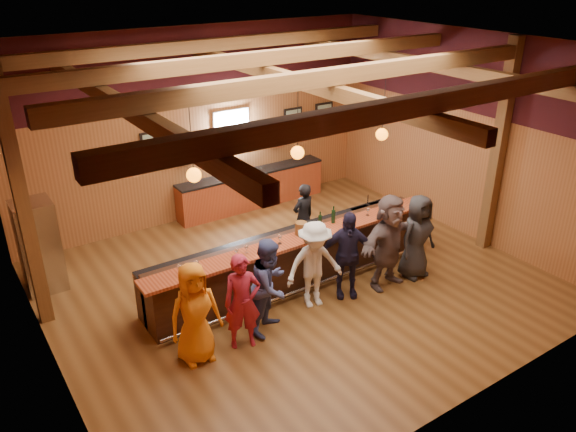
{
  "coord_description": "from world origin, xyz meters",
  "views": [
    {
      "loc": [
        -5.41,
        -7.74,
        5.85
      ],
      "look_at": [
        0.0,
        0.3,
        1.35
      ],
      "focal_mm": 35.0,
      "sensor_mm": 36.0,
      "label": 1
    }
  ],
  "objects_px": {
    "stainless_fridge": "(39,246)",
    "customer_white": "(314,265)",
    "ice_bucket": "(301,228)",
    "back_bar_cabinet": "(252,189)",
    "bottle_a": "(320,221)",
    "customer_denim": "(270,286)",
    "customer_redvest": "(242,302)",
    "customer_dark": "(417,237)",
    "bartender": "(303,217)",
    "bar_counter": "(293,257)",
    "customer_brown": "(389,242)",
    "customer_orange": "(195,313)",
    "customer_navy": "(347,255)"
  },
  "relations": [
    {
      "from": "bar_counter",
      "to": "customer_redvest",
      "type": "xyz_separation_m",
      "value": [
        -1.82,
        -1.22,
        0.31
      ]
    },
    {
      "from": "bartender",
      "to": "customer_redvest",
      "type": "bearing_deg",
      "value": 32.82
    },
    {
      "from": "back_bar_cabinet",
      "to": "stainless_fridge",
      "type": "height_order",
      "value": "stainless_fridge"
    },
    {
      "from": "customer_redvest",
      "to": "bartender",
      "type": "bearing_deg",
      "value": 57.39
    },
    {
      "from": "stainless_fridge",
      "to": "customer_white",
      "type": "bearing_deg",
      "value": -40.47
    },
    {
      "from": "customer_redvest",
      "to": "bartender",
      "type": "distance_m",
      "value": 3.51
    },
    {
      "from": "customer_white",
      "to": "ice_bucket",
      "type": "height_order",
      "value": "customer_white"
    },
    {
      "from": "back_bar_cabinet",
      "to": "ice_bucket",
      "type": "relative_size",
      "value": 16.31
    },
    {
      "from": "customer_denim",
      "to": "ice_bucket",
      "type": "distance_m",
      "value": 1.55
    },
    {
      "from": "back_bar_cabinet",
      "to": "bar_counter",
      "type": "bearing_deg",
      "value": -108.34
    },
    {
      "from": "stainless_fridge",
      "to": "customer_navy",
      "type": "relative_size",
      "value": 1.05
    },
    {
      "from": "stainless_fridge",
      "to": "bottle_a",
      "type": "height_order",
      "value": "stainless_fridge"
    },
    {
      "from": "customer_dark",
      "to": "bartender",
      "type": "relative_size",
      "value": 1.13
    },
    {
      "from": "back_bar_cabinet",
      "to": "stainless_fridge",
      "type": "distance_m",
      "value": 5.43
    },
    {
      "from": "customer_dark",
      "to": "back_bar_cabinet",
      "type": "bearing_deg",
      "value": 98.45
    },
    {
      "from": "stainless_fridge",
      "to": "ice_bucket",
      "type": "xyz_separation_m",
      "value": [
        4.13,
        -2.68,
        0.33
      ]
    },
    {
      "from": "bar_counter",
      "to": "stainless_fridge",
      "type": "distance_m",
      "value": 4.81
    },
    {
      "from": "customer_orange",
      "to": "customer_redvest",
      "type": "distance_m",
      "value": 0.79
    },
    {
      "from": "customer_orange",
      "to": "customer_denim",
      "type": "distance_m",
      "value": 1.39
    },
    {
      "from": "customer_dark",
      "to": "bartender",
      "type": "xyz_separation_m",
      "value": [
        -1.2,
        2.15,
        -0.1
      ]
    },
    {
      "from": "stainless_fridge",
      "to": "customer_brown",
      "type": "xyz_separation_m",
      "value": [
        5.53,
        -3.59,
        0.04
      ]
    },
    {
      "from": "ice_bucket",
      "to": "bottle_a",
      "type": "xyz_separation_m",
      "value": [
        0.49,
        0.06,
        0.0
      ]
    },
    {
      "from": "back_bar_cabinet",
      "to": "stainless_fridge",
      "type": "relative_size",
      "value": 2.22
    },
    {
      "from": "stainless_fridge",
      "to": "customer_white",
      "type": "relative_size",
      "value": 1.08
    },
    {
      "from": "customer_white",
      "to": "customer_redvest",
      "type": "bearing_deg",
      "value": -159.42
    },
    {
      "from": "bar_counter",
      "to": "bottle_a",
      "type": "distance_m",
      "value": 0.89
    },
    {
      "from": "back_bar_cabinet",
      "to": "bartender",
      "type": "relative_size",
      "value": 2.62
    },
    {
      "from": "customer_dark",
      "to": "bottle_a",
      "type": "relative_size",
      "value": 5.43
    },
    {
      "from": "customer_navy",
      "to": "customer_orange",
      "type": "bearing_deg",
      "value": -147.91
    },
    {
      "from": "back_bar_cabinet",
      "to": "customer_denim",
      "type": "bearing_deg",
      "value": -117.15
    },
    {
      "from": "customer_denim",
      "to": "customer_orange",
      "type": "bearing_deg",
      "value": 150.39
    },
    {
      "from": "customer_redvest",
      "to": "bartender",
      "type": "height_order",
      "value": "customer_redvest"
    },
    {
      "from": "customer_navy",
      "to": "ice_bucket",
      "type": "distance_m",
      "value": 0.98
    },
    {
      "from": "bar_counter",
      "to": "bartender",
      "type": "relative_size",
      "value": 4.13
    },
    {
      "from": "back_bar_cabinet",
      "to": "customer_redvest",
      "type": "xyz_separation_m",
      "value": [
        -3.0,
        -4.79,
        0.35
      ]
    },
    {
      "from": "customer_dark",
      "to": "customer_redvest",
      "type": "bearing_deg",
      "value": 177.64
    },
    {
      "from": "stainless_fridge",
      "to": "ice_bucket",
      "type": "bearing_deg",
      "value": -32.97
    },
    {
      "from": "customer_orange",
      "to": "customer_redvest",
      "type": "xyz_separation_m",
      "value": [
        0.79,
        -0.1,
        -0.03
      ]
    },
    {
      "from": "customer_white",
      "to": "bottle_a",
      "type": "relative_size",
      "value": 5.26
    },
    {
      "from": "bar_counter",
      "to": "back_bar_cabinet",
      "type": "height_order",
      "value": "bar_counter"
    },
    {
      "from": "customer_redvest",
      "to": "ice_bucket",
      "type": "height_order",
      "value": "customer_redvest"
    },
    {
      "from": "customer_denim",
      "to": "customer_white",
      "type": "height_order",
      "value": "customer_denim"
    },
    {
      "from": "bar_counter",
      "to": "customer_white",
      "type": "relative_size",
      "value": 3.76
    },
    {
      "from": "back_bar_cabinet",
      "to": "bottle_a",
      "type": "height_order",
      "value": "bottle_a"
    },
    {
      "from": "customer_denim",
      "to": "bartender",
      "type": "xyz_separation_m",
      "value": [
        2.13,
        2.06,
        -0.09
      ]
    },
    {
      "from": "customer_redvest",
      "to": "customer_denim",
      "type": "bearing_deg",
      "value": 30.32
    },
    {
      "from": "customer_white",
      "to": "bottle_a",
      "type": "bearing_deg",
      "value": 58.25
    },
    {
      "from": "stainless_fridge",
      "to": "customer_brown",
      "type": "height_order",
      "value": "customer_brown"
    },
    {
      "from": "bar_counter",
      "to": "customer_dark",
      "type": "bearing_deg",
      "value": -29.13
    },
    {
      "from": "customer_brown",
      "to": "bottle_a",
      "type": "relative_size",
      "value": 5.92
    }
  ]
}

